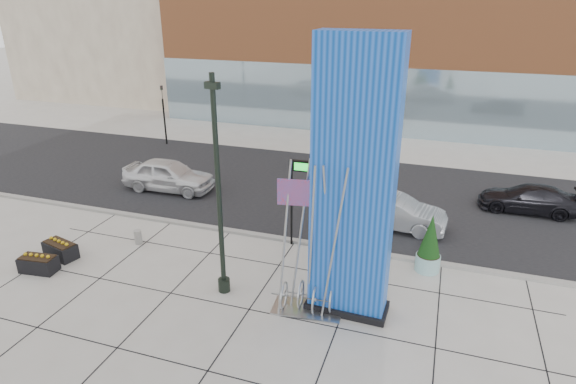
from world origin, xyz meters
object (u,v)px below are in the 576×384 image
(blue_pylon, at_px, (353,190))
(car_white_west, at_px, (169,175))
(public_art_sculpture, at_px, (309,274))
(concrete_bollard, at_px, (138,237))
(car_silver_mid, at_px, (394,212))
(overhead_street_sign, at_px, (307,174))
(lamp_post, at_px, (220,211))

(blue_pylon, xyz_separation_m, car_white_west, (-11.30, 7.46, -3.45))
(blue_pylon, relative_size, public_art_sculpture, 1.70)
(concrete_bollard, bearing_deg, car_silver_mid, 26.42)
(overhead_street_sign, bearing_deg, public_art_sculpture, -74.12)
(lamp_post, xyz_separation_m, car_silver_mid, (5.03, 7.02, -2.36))
(lamp_post, height_order, car_white_west, lamp_post)
(car_silver_mid, bearing_deg, public_art_sculpture, 170.02)
(blue_pylon, relative_size, lamp_post, 1.17)
(concrete_bollard, bearing_deg, blue_pylon, -10.52)
(lamp_post, height_order, overhead_street_sign, lamp_post)
(concrete_bollard, xyz_separation_m, car_white_west, (-1.98, 5.73, 0.53))
(blue_pylon, xyz_separation_m, lamp_post, (-4.35, -0.32, -1.17))
(lamp_post, xyz_separation_m, concrete_bollard, (-4.96, 2.05, -2.81))
(overhead_street_sign, bearing_deg, lamp_post, -115.82)
(public_art_sculpture, distance_m, car_white_west, 12.82)
(blue_pylon, distance_m, car_white_west, 13.97)
(public_art_sculpture, relative_size, concrete_bollard, 8.59)
(concrete_bollard, bearing_deg, overhead_street_sign, 16.37)
(public_art_sculpture, bearing_deg, lamp_post, 172.87)
(car_white_west, bearing_deg, car_silver_mid, -94.91)
(lamp_post, relative_size, car_silver_mid, 1.66)
(blue_pylon, height_order, concrete_bollard, blue_pylon)
(overhead_street_sign, distance_m, car_silver_mid, 5.02)
(public_art_sculpture, bearing_deg, car_silver_mid, 70.46)
(lamp_post, xyz_separation_m, car_white_west, (-6.94, 7.78, -2.28))
(public_art_sculpture, height_order, overhead_street_sign, public_art_sculpture)
(car_white_west, bearing_deg, public_art_sculpture, -129.41)
(lamp_post, bearing_deg, concrete_bollard, 157.56)
(car_silver_mid, bearing_deg, lamp_post, 149.23)
(lamp_post, distance_m, concrete_bollard, 6.06)
(blue_pylon, xyz_separation_m, overhead_street_sign, (-2.53, 3.72, -1.08))
(concrete_bollard, distance_m, car_white_west, 6.09)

